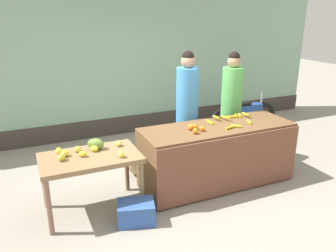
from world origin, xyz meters
The scene contains 12 objects.
ground_plane centered at (0.00, 0.00, 0.00)m, with size 24.00×24.00×0.00m, color gray.
market_wall_back centered at (0.00, 2.72, 1.51)m, with size 9.11×0.23×3.08m.
fruit_stall_counter centered at (0.51, -0.01, 0.44)m, with size 2.22×0.79×0.89m.
side_table_wooden centered at (-1.31, 0.00, 0.66)m, with size 1.20×0.72×0.76m.
banana_bunch_pile centered at (0.81, 0.10, 0.91)m, with size 0.70×0.54×0.07m.
orange_pile centered at (0.11, -0.05, 0.93)m, with size 0.21×0.24×0.08m.
mango_papaya_pile centered at (-1.29, 0.12, 0.81)m, with size 0.85×0.56×0.14m.
vendor_woman_blue_shirt centered at (0.34, 0.63, 0.95)m, with size 0.34×0.34×1.88m.
vendor_woman_green_shirt centered at (1.18, 0.66, 0.92)m, with size 0.34×0.34×1.83m.
parked_motorcycle centered at (2.06, 1.49, 0.40)m, with size 1.60×0.18×0.88m.
produce_crate centered at (-0.90, -0.47, 0.13)m, with size 0.44×0.32×0.26m, color #3359A5.
produce_sack centered at (-0.46, 0.71, 0.23)m, with size 0.36×0.30×0.46m, color tan.
Camera 1 is at (-1.97, -3.81, 2.42)m, focal length 35.94 mm.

